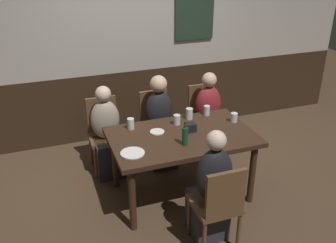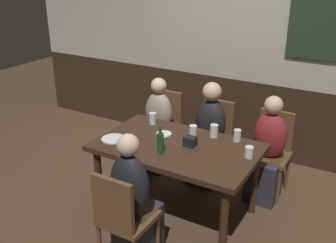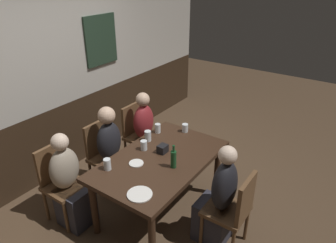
{
  "view_description": "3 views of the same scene",
  "coord_description": "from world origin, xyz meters",
  "px_view_note": "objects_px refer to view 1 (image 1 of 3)",
  "views": [
    {
      "loc": [
        -1.32,
        -3.23,
        2.56
      ],
      "look_at": [
        -0.16,
        -0.02,
        0.93
      ],
      "focal_mm": 40.43,
      "sensor_mm": 36.0,
      "label": 1
    },
    {
      "loc": [
        1.59,
        -2.89,
        2.36
      ],
      "look_at": [
        -0.18,
        0.15,
        0.89
      ],
      "focal_mm": 42.2,
      "sensor_mm": 36.0,
      "label": 2
    },
    {
      "loc": [
        -2.25,
        -1.66,
        2.58
      ],
      "look_at": [
        0.16,
        0.0,
        1.12
      ],
      "focal_mm": 33.24,
      "sensor_mm": 36.0,
      "label": 3
    }
  ],
  "objects_px": {
    "chair_mid_far": "(156,122)",
    "pint_glass_pale": "(177,120)",
    "person_mid_far": "(160,128)",
    "beer_glass_tall": "(207,111)",
    "chair_mid_near": "(219,203)",
    "chair_left_far": "(104,130)",
    "beer_bottle_green": "(185,136)",
    "person_mid_near": "(210,194)",
    "person_right_far": "(209,122)",
    "dining_table": "(182,142)",
    "person_left_far": "(107,139)",
    "condiment_caddy": "(190,127)",
    "plate_white_large": "(133,153)",
    "plate_white_small": "(157,132)",
    "pint_glass_amber": "(234,118)",
    "highball_clear": "(131,124)",
    "pint_glass_stout": "(189,114)",
    "chair_right_far": "(204,114)"
  },
  "relations": [
    {
      "from": "chair_mid_far",
      "to": "pint_glass_pale",
      "type": "relative_size",
      "value": 7.92
    },
    {
      "from": "person_mid_far",
      "to": "beer_glass_tall",
      "type": "relative_size",
      "value": 9.93
    },
    {
      "from": "chair_mid_near",
      "to": "chair_left_far",
      "type": "relative_size",
      "value": 1.0
    },
    {
      "from": "pint_glass_pale",
      "to": "beer_bottle_green",
      "type": "xyz_separation_m",
      "value": [
        -0.09,
        -0.46,
        0.05
      ]
    },
    {
      "from": "person_mid_near",
      "to": "person_right_far",
      "type": "height_order",
      "value": "person_mid_near"
    },
    {
      "from": "dining_table",
      "to": "beer_bottle_green",
      "type": "bearing_deg",
      "value": -104.16
    },
    {
      "from": "chair_left_far",
      "to": "chair_mid_far",
      "type": "bearing_deg",
      "value": 0.0
    },
    {
      "from": "dining_table",
      "to": "person_mid_far",
      "type": "bearing_deg",
      "value": 90.0
    },
    {
      "from": "person_left_far",
      "to": "condiment_caddy",
      "type": "distance_m",
      "value": 1.07
    },
    {
      "from": "plate_white_large",
      "to": "plate_white_small",
      "type": "bearing_deg",
      "value": 43.59
    },
    {
      "from": "chair_mid_near",
      "to": "plate_white_large",
      "type": "relative_size",
      "value": 3.79
    },
    {
      "from": "beer_glass_tall",
      "to": "condiment_caddy",
      "type": "xyz_separation_m",
      "value": [
        -0.34,
        -0.32,
        -0.01
      ]
    },
    {
      "from": "person_mid_far",
      "to": "condiment_caddy",
      "type": "xyz_separation_m",
      "value": [
        0.11,
        -0.67,
        0.3
      ]
    },
    {
      "from": "chair_mid_near",
      "to": "person_right_far",
      "type": "height_order",
      "value": "person_right_far"
    },
    {
      "from": "person_right_far",
      "to": "pint_glass_amber",
      "type": "distance_m",
      "value": 0.69
    },
    {
      "from": "beer_glass_tall",
      "to": "plate_white_large",
      "type": "relative_size",
      "value": 0.5
    },
    {
      "from": "chair_left_far",
      "to": "highball_clear",
      "type": "relative_size",
      "value": 7.33
    },
    {
      "from": "pint_glass_pale",
      "to": "plate_white_small",
      "type": "relative_size",
      "value": 0.73
    },
    {
      "from": "person_mid_far",
      "to": "pint_glass_amber",
      "type": "bearing_deg",
      "value": -42.94
    },
    {
      "from": "chair_mid_near",
      "to": "beer_glass_tall",
      "type": "xyz_separation_m",
      "value": [
        0.45,
        1.24,
        0.29
      ]
    },
    {
      "from": "person_mid_near",
      "to": "beer_bottle_green",
      "type": "height_order",
      "value": "person_mid_near"
    },
    {
      "from": "pint_glass_stout",
      "to": "pint_glass_amber",
      "type": "relative_size",
      "value": 1.22
    },
    {
      "from": "dining_table",
      "to": "plate_white_large",
      "type": "bearing_deg",
      "value": -161.11
    },
    {
      "from": "person_mid_far",
      "to": "plate_white_large",
      "type": "height_order",
      "value": "person_mid_far"
    },
    {
      "from": "pint_glass_pale",
      "to": "plate_white_large",
      "type": "xyz_separation_m",
      "value": [
        -0.62,
        -0.45,
        -0.04
      ]
    },
    {
      "from": "condiment_caddy",
      "to": "person_left_far",
      "type": "bearing_deg",
      "value": 139.33
    },
    {
      "from": "chair_left_far",
      "to": "pint_glass_amber",
      "type": "distance_m",
      "value": 1.56
    },
    {
      "from": "person_mid_far",
      "to": "pint_glass_stout",
      "type": "xyz_separation_m",
      "value": [
        0.22,
        -0.37,
        0.31
      ]
    },
    {
      "from": "chair_left_far",
      "to": "pint_glass_amber",
      "type": "bearing_deg",
      "value": -30.46
    },
    {
      "from": "dining_table",
      "to": "chair_mid_near",
      "type": "relative_size",
      "value": 1.71
    },
    {
      "from": "chair_mid_far",
      "to": "pint_glass_pale",
      "type": "xyz_separation_m",
      "value": [
        0.04,
        -0.62,
        0.29
      ]
    },
    {
      "from": "chair_right_far",
      "to": "person_left_far",
      "type": "xyz_separation_m",
      "value": [
        -1.32,
        -0.16,
        -0.04
      ]
    },
    {
      "from": "beer_glass_tall",
      "to": "highball_clear",
      "type": "distance_m",
      "value": 0.92
    },
    {
      "from": "dining_table",
      "to": "plate_white_small",
      "type": "bearing_deg",
      "value": 147.74
    },
    {
      "from": "pint_glass_stout",
      "to": "person_mid_near",
      "type": "bearing_deg",
      "value": -101.97
    },
    {
      "from": "pint_glass_pale",
      "to": "condiment_caddy",
      "type": "relative_size",
      "value": 1.01
    },
    {
      "from": "chair_mid_far",
      "to": "person_right_far",
      "type": "distance_m",
      "value": 0.68
    },
    {
      "from": "chair_mid_far",
      "to": "person_right_far",
      "type": "bearing_deg",
      "value": -13.95
    },
    {
      "from": "chair_right_far",
      "to": "chair_mid_far",
      "type": "distance_m",
      "value": 0.66
    },
    {
      "from": "beer_glass_tall",
      "to": "condiment_caddy",
      "type": "height_order",
      "value": "beer_glass_tall"
    },
    {
      "from": "chair_left_far",
      "to": "plate_white_small",
      "type": "xyz_separation_m",
      "value": [
        0.44,
        -0.73,
        0.25
      ]
    },
    {
      "from": "person_mid_near",
      "to": "pint_glass_stout",
      "type": "relative_size",
      "value": 9.13
    },
    {
      "from": "person_left_far",
      "to": "person_mid_far",
      "type": "bearing_deg",
      "value": 0.21
    },
    {
      "from": "chair_mid_near",
      "to": "highball_clear",
      "type": "bearing_deg",
      "value": 111.29
    },
    {
      "from": "chair_mid_far",
      "to": "chair_left_far",
      "type": "xyz_separation_m",
      "value": [
        -0.66,
        0.0,
        0.0
      ]
    },
    {
      "from": "person_mid_near",
      "to": "beer_bottle_green",
      "type": "distance_m",
      "value": 0.62
    },
    {
      "from": "person_mid_far",
      "to": "person_left_far",
      "type": "distance_m",
      "value": 0.66
    },
    {
      "from": "chair_right_far",
      "to": "person_right_far",
      "type": "relative_size",
      "value": 0.79
    },
    {
      "from": "chair_mid_near",
      "to": "person_right_far",
      "type": "relative_size",
      "value": 0.79
    },
    {
      "from": "person_mid_far",
      "to": "beer_glass_tall",
      "type": "xyz_separation_m",
      "value": [
        0.45,
        -0.35,
        0.31
      ]
    }
  ]
}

